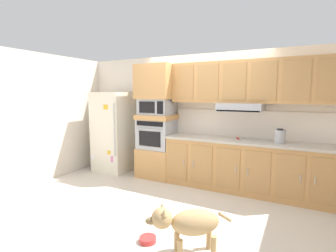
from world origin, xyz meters
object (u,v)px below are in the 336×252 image
microwave (157,107)px  electric_kettle (280,136)px  dog (188,222)px  screwdriver (238,138)px  dog_food_bowl (148,239)px  refrigerator (114,132)px  built_in_oven (157,134)px

microwave → electric_kettle: 2.38m
dog → screwdriver: bearing=-127.9°
screwdriver → dog: 2.28m
microwave → dog_food_bowl: bearing=-62.5°
refrigerator → electric_kettle: (3.43, 0.02, 0.15)m
microwave → dog: 2.92m
built_in_oven → electric_kettle: 2.34m
refrigerator → microwave: 1.24m
screwdriver → dog_food_bowl: bearing=-103.5°
dog_food_bowl → built_in_oven: bearing=117.5°
screwdriver → dog_food_bowl: (-0.53, -2.20, -0.90)m
dog → dog_food_bowl: dog is taller
built_in_oven → dog: (1.63, -2.16, -0.53)m
built_in_oven → screwdriver: (1.65, 0.06, 0.03)m
refrigerator → dog_food_bowl: (2.21, -2.08, -0.85)m
electric_kettle → refrigerator: bearing=-179.7°
built_in_oven → screwdriver: 1.65m
built_in_oven → dog: 2.76m
screwdriver → dog: size_ratio=0.21×
refrigerator → built_in_oven: bearing=3.6°
built_in_oven → microwave: size_ratio=1.09×
built_in_oven → screwdriver: built_in_oven is taller
screwdriver → microwave: bearing=-178.0°
microwave → screwdriver: size_ratio=3.83×
refrigerator → electric_kettle: bearing=0.3°
microwave → electric_kettle: bearing=-1.2°
built_in_oven → dog: bearing=-52.9°
refrigerator → dog_food_bowl: size_ratio=8.80×
refrigerator → screwdriver: refrigerator is taller
dog → built_in_oven: bearing=-90.4°
screwdriver → dog_food_bowl: size_ratio=0.84×
dog_food_bowl → microwave: bearing=117.5°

